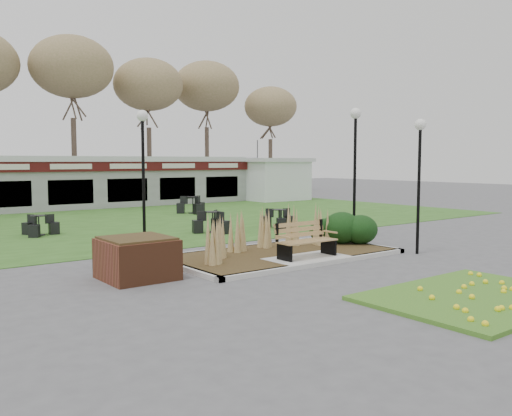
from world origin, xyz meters
TOP-DOWN VIEW (x-y plane):
  - ground at (0.00, 0.00)m, footprint 100.00×100.00m
  - lawn at (0.00, 12.00)m, footprint 34.00×16.00m
  - flower_bed at (0.00, -4.60)m, footprint 4.20×3.00m
  - planting_bed at (1.27, 1.35)m, footprint 6.75×3.40m
  - park_bench at (0.00, 0.25)m, footprint 1.70×0.66m
  - brick_planter at (-4.40, 1.00)m, footprint 1.50×1.50m
  - food_pavilion at (0.00, 19.96)m, footprint 24.60×3.40m
  - service_hut at (13.50, 18.00)m, footprint 4.40×3.40m
  - tree_backdrop at (0.00, 28.00)m, footprint 47.24×5.24m
  - lamp_post_near_left at (3.38, -0.80)m, footprint 0.32×0.32m
  - lamp_post_near_right at (4.22, 2.38)m, footprint 0.37×0.37m
  - lamp_post_mid_right at (-2.18, 5.24)m, footprint 0.35×0.35m
  - bistro_set_a at (1.16, 6.52)m, footprint 1.43×1.38m
  - bistro_set_b at (-4.15, 9.59)m, footprint 1.18×1.33m
  - bistro_set_c at (3.93, 6.04)m, footprint 1.20×1.38m
  - bistro_set_d at (4.32, 13.25)m, footprint 1.57×1.44m
  - patio_umbrella at (12.04, 18.00)m, footprint 2.70×2.73m

SIDE VIEW (x-z plane):
  - ground at x=0.00m, z-range 0.00..0.00m
  - lawn at x=0.00m, z-range 0.00..0.02m
  - flower_bed at x=0.00m, z-range -0.01..0.15m
  - bistro_set_b at x=-4.15m, z-range -0.10..0.61m
  - bistro_set_c at x=3.93m, z-range -0.10..0.63m
  - bistro_set_a at x=1.16m, z-range -0.11..0.66m
  - bistro_set_d at x=4.32m, z-range -0.12..0.72m
  - planting_bed at x=1.27m, z-range -0.27..1.00m
  - brick_planter at x=-4.40m, z-range 0.00..0.95m
  - park_bench at x=0.00m, z-range 0.12..1.05m
  - service_hut at x=13.50m, z-range 0.04..2.86m
  - food_pavilion at x=0.00m, z-range 0.03..2.93m
  - patio_umbrella at x=12.04m, z-range 0.39..3.27m
  - lamp_post_near_left at x=3.38m, z-range 0.87..4.69m
  - lamp_post_mid_right at x=-2.18m, z-range 0.96..5.16m
  - lamp_post_near_right at x=4.22m, z-range 1.01..5.43m
  - tree_backdrop at x=0.00m, z-range 3.18..13.54m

